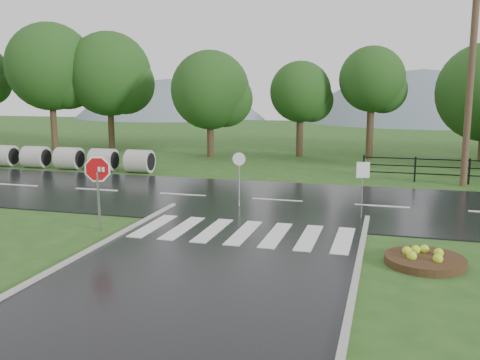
% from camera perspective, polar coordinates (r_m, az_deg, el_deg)
% --- Properties ---
extents(ground, '(120.00, 120.00, 0.00)m').
position_cam_1_polar(ground, '(11.89, -6.12, -12.10)').
color(ground, '#264E1A').
rests_on(ground, ground).
extents(main_road, '(90.00, 8.00, 0.04)m').
position_cam_1_polar(main_road, '(21.11, 3.99, -2.26)').
color(main_road, black).
rests_on(main_road, ground).
extents(crosswalk, '(6.50, 2.80, 0.02)m').
position_cam_1_polar(crosswalk, '(16.37, 0.40, -5.62)').
color(crosswalk, silver).
rests_on(crosswalk, ground).
extents(fence_west, '(9.58, 0.08, 1.20)m').
position_cam_1_polar(fence_west, '(26.72, 23.27, 1.11)').
color(fence_west, black).
rests_on(fence_west, ground).
extents(hills, '(102.00, 48.00, 48.00)m').
position_cam_1_polar(hills, '(77.83, 14.74, -5.28)').
color(hills, slate).
rests_on(hills, ground).
extents(treeline, '(83.20, 5.20, 10.00)m').
position_cam_1_polar(treeline, '(34.65, 10.35, 2.40)').
color(treeline, '#183E13').
rests_on(treeline, ground).
extents(culvert_pipes, '(9.70, 1.20, 1.20)m').
position_cam_1_polar(culvert_pipes, '(30.51, -17.76, 2.21)').
color(culvert_pipes, '#9E9B93').
rests_on(culvert_pipes, ground).
extents(stop_sign, '(1.08, 0.29, 2.50)m').
position_cam_1_polar(stop_sign, '(17.04, -14.94, 0.49)').
color(stop_sign, '#939399').
rests_on(stop_sign, ground).
extents(flower_bed, '(2.01, 2.01, 0.40)m').
position_cam_1_polar(flower_bed, '(14.45, 19.14, -7.95)').
color(flower_bed, '#332111').
rests_on(flower_bed, ground).
extents(reg_sign_small, '(0.43, 0.11, 1.97)m').
position_cam_1_polar(reg_sign_small, '(18.37, 12.96, 0.16)').
color(reg_sign_small, '#939399').
rests_on(reg_sign_small, ground).
extents(reg_sign_round, '(0.48, 0.07, 2.07)m').
position_cam_1_polar(reg_sign_round, '(19.71, -0.10, 0.81)').
color(reg_sign_round, '#939399').
rests_on(reg_sign_round, ground).
extents(utility_pole_east, '(1.60, 0.32, 9.00)m').
position_cam_1_polar(utility_pole_east, '(25.92, 23.35, 9.41)').
color(utility_pole_east, '#473523').
rests_on(utility_pole_east, ground).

